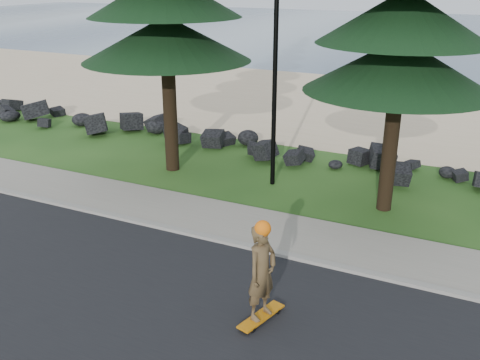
{
  "coord_description": "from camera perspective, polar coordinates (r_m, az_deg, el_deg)",
  "views": [
    {
      "loc": [
        5.71,
        -11.14,
        6.16
      ],
      "look_at": [
        0.41,
        0.0,
        1.33
      ],
      "focal_mm": 40.0,
      "sensor_mm": 36.0,
      "label": 1
    }
  ],
  "objects": [
    {
      "name": "ground",
      "position": [
        13.95,
        -1.52,
        -4.81
      ],
      "size": [
        160.0,
        160.0,
        0.0
      ],
      "primitive_type": "plane",
      "color": "#204616",
      "rests_on": "ground"
    },
    {
      "name": "road",
      "position": [
        10.7,
        -12.83,
        -14.31
      ],
      "size": [
        160.0,
        7.0,
        0.02
      ],
      "primitive_type": "cube",
      "color": "black",
      "rests_on": "ground"
    },
    {
      "name": "kerb",
      "position": [
        13.22,
        -3.3,
        -6.17
      ],
      "size": [
        160.0,
        0.2,
        0.1
      ],
      "primitive_type": "cube",
      "color": "gray",
      "rests_on": "ground"
    },
    {
      "name": "sidewalk",
      "position": [
        14.09,
        -1.16,
        -4.34
      ],
      "size": [
        160.0,
        2.0,
        0.08
      ],
      "primitive_type": "cube",
      "color": "gray",
      "rests_on": "ground"
    },
    {
      "name": "beach_sand",
      "position": [
        26.98,
        12.66,
        7.7
      ],
      "size": [
        160.0,
        15.0,
        0.01
      ],
      "primitive_type": "cube",
      "color": "beige",
      "rests_on": "ground"
    },
    {
      "name": "ocean",
      "position": [
        62.7,
        20.77,
        14.45
      ],
      "size": [
        160.0,
        58.0,
        0.01
      ],
      "primitive_type": "cube",
      "color": "#38506C",
      "rests_on": "ground"
    },
    {
      "name": "seawall_boulders",
      "position": [
        18.73,
        6.24,
        2.07
      ],
      "size": [
        60.0,
        2.4,
        1.1
      ],
      "primitive_type": null,
      "color": "black",
      "rests_on": "ground"
    },
    {
      "name": "lamp_post",
      "position": [
        15.56,
        3.81,
        13.88
      ],
      "size": [
        0.25,
        0.14,
        8.14
      ],
      "color": "black",
      "rests_on": "ground"
    },
    {
      "name": "skateboarder",
      "position": [
        9.86,
        2.35,
        -9.89
      ],
      "size": [
        0.61,
        1.15,
        2.07
      ],
      "rotation": [
        0.0,
        0.0,
        1.3
      ],
      "color": "#BF6C0B",
      "rests_on": "ground"
    }
  ]
}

